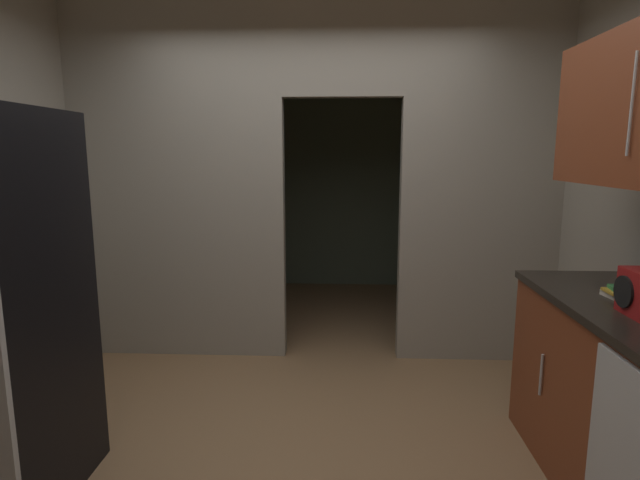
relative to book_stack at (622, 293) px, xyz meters
name	(u,v)px	position (x,y,z in m)	size (l,w,h in m)	color
ground	(297,467)	(-1.55, 0.02, -0.96)	(20.00, 20.00, 0.00)	#93704C
kitchen_partition	(307,170)	(-1.59, 1.52, 0.52)	(3.73, 0.12, 2.80)	#9E998C
adjoining_room_shell	(322,173)	(-1.55, 3.17, 0.44)	(3.73, 2.33, 2.80)	slate
book_stack	(622,293)	(0.00, 0.00, 0.00)	(0.14, 0.17, 0.06)	beige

